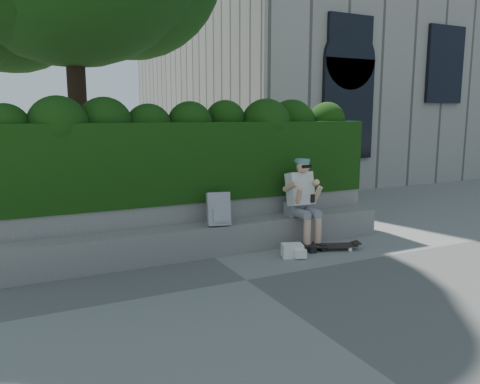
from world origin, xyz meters
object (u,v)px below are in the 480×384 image
person (302,199)px  backpack_ground (292,251)px  skateboard (330,246)px  backpack_plaid (219,209)px

person → backpack_ground: size_ratio=4.58×
backpack_ground → skateboard: bearing=22.3°
skateboard → backpack_plaid: backpack_plaid is taller
backpack_plaid → backpack_ground: size_ratio=1.62×
skateboard → backpack_ground: bearing=-157.6°
skateboard → backpack_plaid: size_ratio=1.74×
person → backpack_plaid: 1.41m
backpack_ground → person: bearing=65.2°
person → skateboard: person is taller
person → backpack_plaid: person is taller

